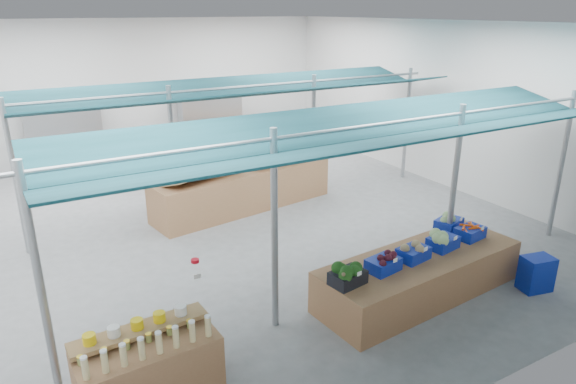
# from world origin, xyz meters

# --- Properties ---
(floor) EXTENTS (13.00, 13.00, 0.00)m
(floor) POSITION_xyz_m (0.00, 0.00, 0.00)
(floor) COLOR slate
(floor) RESTS_ON ground
(hall) EXTENTS (13.00, 13.00, 13.00)m
(hall) POSITION_xyz_m (0.00, 1.44, 2.65)
(hall) COLOR silver
(hall) RESTS_ON ground
(pole_grid) EXTENTS (10.00, 4.60, 3.00)m
(pole_grid) POSITION_xyz_m (0.75, -1.75, 1.81)
(pole_grid) COLOR gray
(pole_grid) RESTS_ON floor
(awnings) EXTENTS (9.50, 7.08, 0.30)m
(awnings) POSITION_xyz_m (0.75, -1.75, 2.78)
(awnings) COLOR #0B292F
(awnings) RESTS_ON pole_grid
(back_shelving_left) EXTENTS (2.00, 0.50, 2.00)m
(back_shelving_left) POSITION_xyz_m (-2.50, 6.00, 1.00)
(back_shelving_left) COLOR #B23F33
(back_shelving_left) RESTS_ON floor
(back_shelving_right) EXTENTS (2.00, 0.50, 2.00)m
(back_shelving_right) POSITION_xyz_m (2.00, 6.00, 1.00)
(back_shelving_right) COLOR #B23F33
(back_shelving_right) RESTS_ON floor
(bottle_shelf) EXTENTS (1.69, 1.11, 1.02)m
(bottle_shelf) POSITION_xyz_m (-3.03, -4.53, 0.41)
(bottle_shelf) COLOR brown
(bottle_shelf) RESTS_ON floor
(veg_counter) EXTENTS (3.73, 1.51, 0.71)m
(veg_counter) POSITION_xyz_m (1.46, -4.42, 0.35)
(veg_counter) COLOR brown
(veg_counter) RESTS_ON floor
(fruit_counter) EXTENTS (4.51, 1.70, 0.94)m
(fruit_counter) POSITION_xyz_m (0.63, 0.56, 0.47)
(fruit_counter) COLOR brown
(fruit_counter) RESTS_ON floor
(far_counter) EXTENTS (5.41, 2.83, 0.97)m
(far_counter) POSITION_xyz_m (1.49, 4.24, 0.48)
(far_counter) COLOR brown
(far_counter) RESTS_ON floor
(crate_stack) EXTENTS (0.56, 0.45, 0.60)m
(crate_stack) POSITION_xyz_m (3.27, -5.27, 0.30)
(crate_stack) COLOR #0E249A
(crate_stack) RESTS_ON floor
(vendor_left) EXTENTS (0.70, 0.51, 1.76)m
(vendor_left) POSITION_xyz_m (-0.57, 1.66, 0.88)
(vendor_left) COLOR blue
(vendor_left) RESTS_ON floor
(vendor_right) EXTENTS (0.95, 0.79, 1.76)m
(vendor_right) POSITION_xyz_m (1.23, 1.66, 0.88)
(vendor_right) COLOR maroon
(vendor_right) RESTS_ON floor
(crate_broccoli) EXTENTS (0.55, 0.44, 0.35)m
(crate_broccoli) POSITION_xyz_m (-0.10, -4.55, 0.87)
(crate_broccoli) COLOR black
(crate_broccoli) RESTS_ON veg_counter
(crate_beets) EXTENTS (0.55, 0.44, 0.29)m
(crate_beets) POSITION_xyz_m (0.60, -4.49, 0.84)
(crate_beets) COLOR #0E249A
(crate_beets) RESTS_ON veg_counter
(crate_celeriac) EXTENTS (0.55, 0.44, 0.31)m
(crate_celeriac) POSITION_xyz_m (1.26, -4.44, 0.85)
(crate_celeriac) COLOR #0E249A
(crate_celeriac) RESTS_ON veg_counter
(crate_cabbage) EXTENTS (0.55, 0.44, 0.35)m
(crate_cabbage) POSITION_xyz_m (1.96, -4.38, 0.87)
(crate_cabbage) COLOR #0E249A
(crate_cabbage) RESTS_ON veg_counter
(crate_carrots) EXTENTS (0.55, 0.44, 0.29)m
(crate_carrots) POSITION_xyz_m (2.67, -4.32, 0.82)
(crate_carrots) COLOR #0E249A
(crate_carrots) RESTS_ON veg_counter
(sparrow) EXTENTS (0.12, 0.09, 0.11)m
(sparrow) POSITION_xyz_m (-0.25, -4.69, 0.96)
(sparrow) COLOR brown
(sparrow) RESTS_ON crate_broccoli
(pole_ribbon) EXTENTS (0.12, 0.12, 0.28)m
(pole_ribbon) POSITION_xyz_m (-2.01, -3.51, 1.08)
(pole_ribbon) COLOR red
(pole_ribbon) RESTS_ON pole_grid
(apple_heap_yellow) EXTENTS (2.02, 1.24, 0.27)m
(apple_heap_yellow) POSITION_xyz_m (-0.39, 0.30, 1.11)
(apple_heap_yellow) COLOR #997247
(apple_heap_yellow) RESTS_ON fruit_counter
(apple_heap_red) EXTENTS (1.64, 1.12, 0.27)m
(apple_heap_red) POSITION_xyz_m (1.53, 0.59, 1.11)
(apple_heap_red) COLOR #997247
(apple_heap_red) RESTS_ON fruit_counter
(pineapple) EXTENTS (0.14, 0.14, 0.39)m
(pineapple) POSITION_xyz_m (2.62, 0.76, 1.12)
(pineapple) COLOR #8C6019
(pineapple) RESTS_ON fruit_counter
(crate_extra) EXTENTS (0.58, 0.48, 0.32)m
(crate_extra) POSITION_xyz_m (2.63, -3.87, 0.86)
(crate_extra) COLOR #0E249A
(crate_extra) RESTS_ON veg_counter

